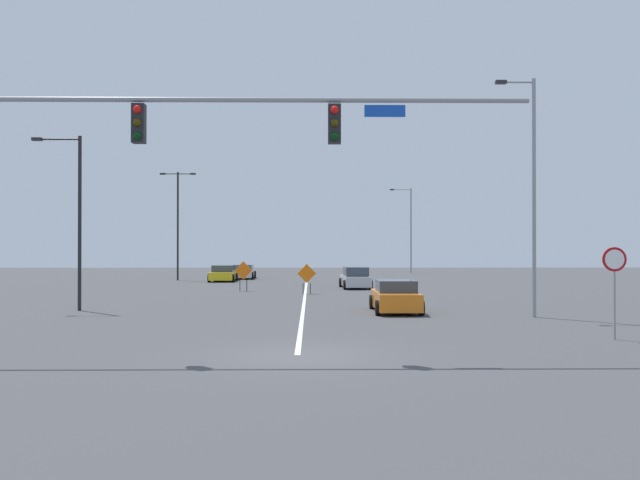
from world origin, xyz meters
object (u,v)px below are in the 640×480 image
(construction_sign_left_lane, at_px, (307,275))
(car_silver_passing, at_px, (355,278))
(street_lamp_mid_right, at_px, (532,188))
(street_lamp_near_left, at_px, (409,226))
(street_lamp_mid_left, at_px, (76,213))
(car_yellow_distant, at_px, (223,274))
(construction_sign_right_shoulder, at_px, (243,272))
(stop_sign, at_px, (615,275))
(traffic_signal_assembly, at_px, (145,146))
(car_white_far, at_px, (243,272))
(street_lamp_near_right, at_px, (178,218))
(car_orange_approaching, at_px, (395,297))

(construction_sign_left_lane, relative_size, car_silver_passing, 0.42)
(street_lamp_mid_right, relative_size, street_lamp_near_left, 1.08)
(street_lamp_mid_left, xyz_separation_m, car_yellow_distant, (3.39, 25.22, -3.75))
(construction_sign_right_shoulder, bearing_deg, stop_sign, -58.82)
(stop_sign, distance_m, construction_sign_right_shoulder, 26.66)
(traffic_signal_assembly, height_order, street_lamp_mid_left, street_lamp_mid_left)
(traffic_signal_assembly, distance_m, street_lamp_near_left, 57.13)
(street_lamp_near_left, bearing_deg, car_white_far, -142.23)
(traffic_signal_assembly, relative_size, car_yellow_distant, 3.81)
(construction_sign_right_shoulder, bearing_deg, street_lamp_near_right, 116.57)
(stop_sign, bearing_deg, car_white_far, 111.44)
(street_lamp_mid_left, height_order, street_lamp_mid_right, street_lamp_mid_right)
(stop_sign, distance_m, car_yellow_distant, 38.75)
(street_lamp_near_right, bearing_deg, car_silver_passing, -37.32)
(stop_sign, distance_m, car_silver_passing, 26.51)
(street_lamp_near_right, bearing_deg, stop_sign, -60.50)
(construction_sign_right_shoulder, distance_m, car_white_far, 16.67)
(traffic_signal_assembly, distance_m, car_orange_approaching, 15.16)
(street_lamp_near_left, relative_size, construction_sign_left_lane, 5.01)
(traffic_signal_assembly, xyz_separation_m, street_lamp_near_right, (-6.78, 39.46, -0.30))
(car_yellow_distant, bearing_deg, street_lamp_near_right, 158.50)
(stop_sign, height_order, car_silver_passing, stop_sign)
(construction_sign_left_lane, bearing_deg, street_lamp_mid_right, -55.97)
(street_lamp_near_right, xyz_separation_m, car_orange_approaching, (14.93, -27.66, -4.62))
(stop_sign, xyz_separation_m, car_yellow_distant, (-16.65, 34.96, -1.40))
(car_yellow_distant, bearing_deg, street_lamp_mid_left, -97.66)
(street_lamp_mid_right, distance_m, car_orange_approaching, 7.39)
(construction_sign_left_lane, xyz_separation_m, construction_sign_right_shoulder, (-4.08, 2.38, 0.08))
(street_lamp_near_right, distance_m, street_lamp_mid_right, 36.09)
(stop_sign, height_order, construction_sign_left_lane, stop_sign)
(construction_sign_left_lane, height_order, construction_sign_right_shoulder, construction_sign_right_shoulder)
(construction_sign_right_shoulder, bearing_deg, car_orange_approaching, -59.92)
(car_yellow_distant, bearing_deg, car_white_far, 75.00)
(stop_sign, bearing_deg, car_orange_approaching, 122.87)
(stop_sign, distance_m, street_lamp_near_right, 42.11)
(traffic_signal_assembly, relative_size, street_lamp_mid_left, 2.01)
(car_yellow_distant, bearing_deg, car_silver_passing, -42.21)
(street_lamp_mid_left, height_order, car_yellow_distant, street_lamp_mid_left)
(street_lamp_near_left, height_order, car_orange_approaching, street_lamp_near_left)
(traffic_signal_assembly, height_order, stop_sign, traffic_signal_assembly)
(car_yellow_distant, bearing_deg, construction_sign_left_lane, -64.51)
(stop_sign, distance_m, street_lamp_near_left, 52.31)
(street_lamp_mid_right, relative_size, car_orange_approaching, 2.25)
(construction_sign_left_lane, relative_size, car_orange_approaching, 0.42)
(traffic_signal_assembly, bearing_deg, car_yellow_distant, 94.17)
(stop_sign, bearing_deg, traffic_signal_assembly, -168.15)
(street_lamp_near_right, distance_m, car_yellow_distant, 6.35)
(street_lamp_mid_left, distance_m, car_yellow_distant, 25.72)
(car_yellow_distant, relative_size, car_white_far, 0.98)
(traffic_signal_assembly, distance_m, construction_sign_right_shoulder, 26.08)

